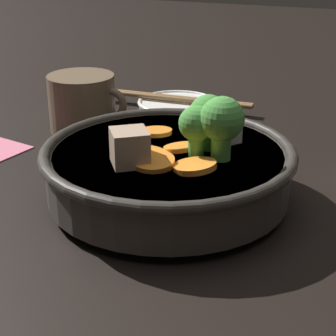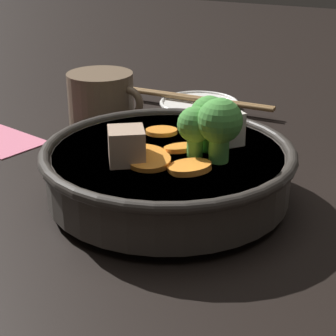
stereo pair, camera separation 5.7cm
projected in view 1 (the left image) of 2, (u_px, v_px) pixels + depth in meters
ground_plane at (168, 201)px, 0.59m from camera, size 3.00×3.00×0.00m
stirfry_bowl at (170, 165)px, 0.57m from camera, size 0.26×0.26×0.12m
side_saucer at (177, 104)px, 0.87m from camera, size 0.12×0.12×0.01m
dark_mug at (83, 103)px, 0.77m from camera, size 0.11×0.09×0.08m
chopsticks_pair at (177, 98)px, 0.87m from camera, size 0.24×0.02×0.01m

